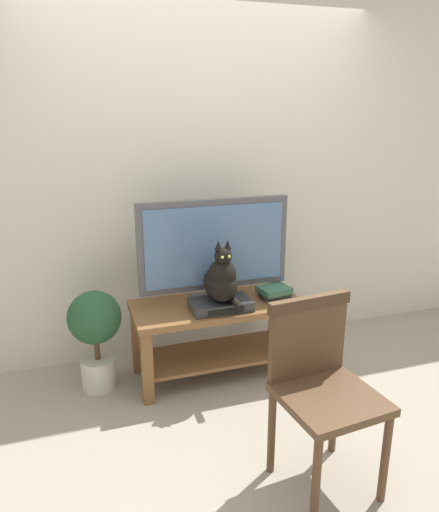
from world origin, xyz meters
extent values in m
plane|color=gray|center=(0.00, 0.00, 0.00)|extent=(12.00, 12.00, 0.00)
cube|color=beige|center=(0.00, 1.01, 1.40)|extent=(7.00, 0.12, 2.80)
cube|color=brown|center=(-0.03, 0.48, 0.51)|extent=(1.16, 0.51, 0.04)
cube|color=brown|center=(-0.56, 0.28, 0.25)|extent=(0.07, 0.07, 0.49)
cube|color=brown|center=(0.50, 0.28, 0.25)|extent=(0.07, 0.07, 0.49)
cube|color=brown|center=(-0.56, 0.69, 0.25)|extent=(0.07, 0.07, 0.49)
cube|color=brown|center=(0.50, 0.69, 0.25)|extent=(0.07, 0.07, 0.49)
cube|color=brown|center=(-0.03, 0.48, 0.15)|extent=(1.06, 0.43, 0.02)
cube|color=#4C4C51|center=(-0.03, 0.55, 0.55)|extent=(0.31, 0.20, 0.03)
cube|color=#4C4C51|center=(-0.03, 0.55, 0.60)|extent=(0.06, 0.04, 0.06)
cube|color=#4C4C51|center=(-0.03, 0.55, 0.93)|extent=(1.03, 0.05, 0.62)
cube|color=#4C6B93|center=(-0.03, 0.52, 0.93)|extent=(0.95, 0.01, 0.53)
sphere|color=#2672F2|center=(0.47, 0.52, 0.65)|extent=(0.01, 0.01, 0.01)
cube|color=#2D2D30|center=(-0.04, 0.38, 0.57)|extent=(0.40, 0.23, 0.07)
cube|color=black|center=(-0.04, 0.26, 0.57)|extent=(0.24, 0.01, 0.03)
ellipsoid|color=black|center=(-0.04, 0.38, 0.72)|extent=(0.21, 0.30, 0.23)
ellipsoid|color=black|center=(-0.04, 0.34, 0.79)|extent=(0.18, 0.19, 0.21)
sphere|color=black|center=(-0.04, 0.33, 0.92)|extent=(0.11, 0.11, 0.11)
cone|color=black|center=(-0.07, 0.33, 0.99)|extent=(0.05, 0.05, 0.06)
cone|color=black|center=(-0.01, 0.33, 0.99)|extent=(0.05, 0.05, 0.06)
sphere|color=#B2C64C|center=(-0.06, 0.28, 0.93)|extent=(0.02, 0.02, 0.02)
sphere|color=#B2C64C|center=(-0.02, 0.28, 0.93)|extent=(0.02, 0.02, 0.02)
cylinder|color=black|center=(0.02, 0.27, 0.62)|extent=(0.05, 0.24, 0.04)
cylinder|color=#513823|center=(-0.03, -0.91, 0.24)|extent=(0.04, 0.04, 0.48)
cylinder|color=#513823|center=(0.36, -0.87, 0.24)|extent=(0.04, 0.04, 0.48)
cylinder|color=#513823|center=(-0.07, -0.53, 0.24)|extent=(0.04, 0.04, 0.48)
cylinder|color=#513823|center=(0.32, -0.49, 0.24)|extent=(0.04, 0.04, 0.48)
cube|color=#513823|center=(0.15, -0.70, 0.50)|extent=(0.49, 0.49, 0.04)
cube|color=#513823|center=(0.13, -0.50, 0.73)|extent=(0.43, 0.08, 0.42)
cube|color=#412C1C|center=(0.13, -0.50, 0.91)|extent=(0.45, 0.09, 0.06)
cube|color=#2D2D33|center=(0.38, 0.45, 0.56)|extent=(0.21, 0.15, 0.04)
cube|color=#38664C|center=(0.37, 0.45, 0.60)|extent=(0.23, 0.21, 0.04)
cylinder|color=beige|center=(-0.84, 0.56, 0.11)|extent=(0.23, 0.23, 0.21)
cylinder|color=#332319|center=(-0.84, 0.56, 0.20)|extent=(0.21, 0.21, 0.02)
cylinder|color=#4C3823|center=(-0.84, 0.56, 0.29)|extent=(0.04, 0.04, 0.16)
sphere|color=#234C2D|center=(-0.84, 0.56, 0.51)|extent=(0.35, 0.35, 0.35)
camera|label=1|loc=(-0.97, -2.42, 1.81)|focal=33.95mm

